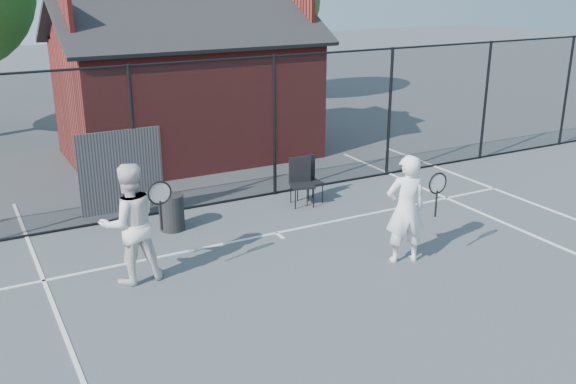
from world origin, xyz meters
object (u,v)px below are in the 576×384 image
clubhouse (187,94)px  player_front (406,209)px  waste_bin (172,212)px  chair_left (302,183)px  player_back (130,223)px  chair_right (310,181)px

clubhouse → player_front: size_ratio=3.53×
player_front → waste_bin: size_ratio=2.71×
chair_left → waste_bin: size_ratio=1.41×
player_front → clubhouse: bearing=95.8°
player_back → chair_left: size_ratio=1.98×
player_back → clubhouse: bearing=63.3°
clubhouse → chair_left: 5.07m
clubhouse → chair_right: size_ratio=6.90×
player_front → chair_right: size_ratio=1.96×
player_front → chair_right: (0.09, 3.26, -0.45)m
clubhouse → player_front: bearing=-84.2°
player_front → waste_bin: player_front is taller
player_back → chair_right: player_back is taller
player_front → chair_right: 3.30m
clubhouse → chair_right: 5.02m
chair_right → waste_bin: (-3.04, -0.09, -0.13)m
clubhouse → waste_bin: 5.49m
clubhouse → waste_bin: (-2.13, -4.90, -1.27)m
player_front → chair_left: 3.21m
player_front → chair_right: player_front is taller
clubhouse → player_front: (0.82, -8.07, -0.68)m
waste_bin → chair_right: bearing=1.7°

